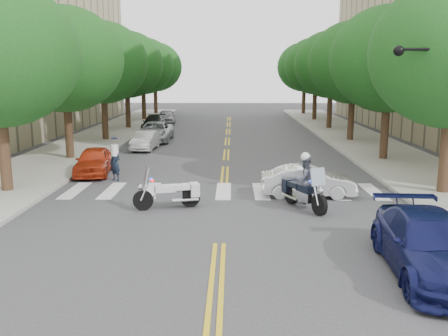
{
  "coord_description": "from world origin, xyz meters",
  "views": [
    {
      "loc": [
        0.36,
        -13.64,
        4.81
      ],
      "look_at": [
        0.05,
        4.82,
        1.3
      ],
      "focal_mm": 40.0,
      "sensor_mm": 36.0,
      "label": 1
    }
  ],
  "objects_px": {
    "motorcycle_police": "(304,184)",
    "sedan_blue": "(430,245)",
    "motorcycle_parked": "(173,193)",
    "officer_standing": "(115,163)",
    "convertible": "(308,181)"
  },
  "relations": [
    {
      "from": "motorcycle_parked",
      "to": "officer_standing",
      "type": "height_order",
      "value": "officer_standing"
    },
    {
      "from": "motorcycle_police",
      "to": "convertible",
      "type": "height_order",
      "value": "motorcycle_police"
    },
    {
      "from": "sedan_blue",
      "to": "motorcycle_parked",
      "type": "bearing_deg",
      "value": 142.94
    },
    {
      "from": "motorcycle_police",
      "to": "sedan_blue",
      "type": "relative_size",
      "value": 0.47
    },
    {
      "from": "officer_standing",
      "to": "convertible",
      "type": "bearing_deg",
      "value": 13.53
    },
    {
      "from": "convertible",
      "to": "sedan_blue",
      "type": "relative_size",
      "value": 0.73
    },
    {
      "from": "motorcycle_police",
      "to": "officer_standing",
      "type": "bearing_deg",
      "value": -55.94
    },
    {
      "from": "sedan_blue",
      "to": "motorcycle_police",
      "type": "bearing_deg",
      "value": 113.91
    },
    {
      "from": "officer_standing",
      "to": "convertible",
      "type": "xyz_separation_m",
      "value": [
        8.31,
        -2.83,
        -0.18
      ]
    },
    {
      "from": "convertible",
      "to": "sedan_blue",
      "type": "height_order",
      "value": "sedan_blue"
    },
    {
      "from": "motorcycle_parked",
      "to": "convertible",
      "type": "height_order",
      "value": "motorcycle_parked"
    },
    {
      "from": "motorcycle_police",
      "to": "sedan_blue",
      "type": "distance_m",
      "value": 6.36
    },
    {
      "from": "motorcycle_parked",
      "to": "convertible",
      "type": "bearing_deg",
      "value": -86.91
    },
    {
      "from": "officer_standing",
      "to": "sedan_blue",
      "type": "bearing_deg",
      "value": -14.06
    },
    {
      "from": "motorcycle_parked",
      "to": "sedan_blue",
      "type": "relative_size",
      "value": 0.47
    }
  ]
}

